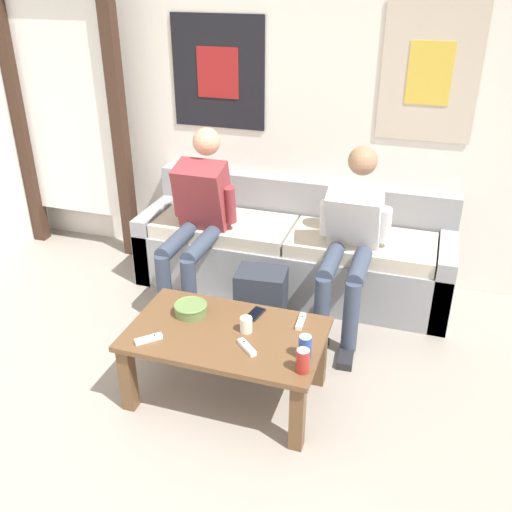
# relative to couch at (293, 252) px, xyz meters

# --- Properties ---
(ground_plane) EXTENTS (18.00, 18.00, 0.00)m
(ground_plane) POSITION_rel_couch_xyz_m (-0.00, -2.07, -0.28)
(ground_plane) COLOR gray
(wall_back) EXTENTS (10.00, 0.07, 2.55)m
(wall_back) POSITION_rel_couch_xyz_m (-0.00, 0.35, 1.00)
(wall_back) COLOR white
(wall_back) RESTS_ON ground_plane
(door_frame) EXTENTS (1.00, 0.10, 2.15)m
(door_frame) POSITION_rel_couch_xyz_m (-1.87, 0.13, 0.92)
(door_frame) COLOR #382319
(door_frame) RESTS_ON ground_plane
(couch) EXTENTS (2.26, 0.69, 0.75)m
(couch) POSITION_rel_couch_xyz_m (0.00, 0.00, 0.00)
(couch) COLOR gray
(couch) RESTS_ON ground_plane
(coffee_table) EXTENTS (1.04, 0.63, 0.43)m
(coffee_table) POSITION_rel_couch_xyz_m (-0.03, -1.31, 0.07)
(coffee_table) COLOR brown
(coffee_table) RESTS_ON ground_plane
(person_seated_adult) EXTENTS (0.47, 0.89, 1.19)m
(person_seated_adult) POSITION_rel_couch_xyz_m (-0.59, -0.36, 0.37)
(person_seated_adult) COLOR #384256
(person_seated_adult) RESTS_ON ground_plane
(person_seated_teen) EXTENTS (0.47, 0.94, 1.14)m
(person_seated_teen) POSITION_rel_couch_xyz_m (0.46, -0.33, 0.35)
(person_seated_teen) COLOR #384256
(person_seated_teen) RESTS_ON ground_plane
(backpack) EXTENTS (0.33, 0.29, 0.46)m
(backpack) POSITION_rel_couch_xyz_m (-0.03, -0.69, -0.06)
(backpack) COLOR #282D38
(backpack) RESTS_ON ground_plane
(ceramic_bowl) EXTENTS (0.19, 0.19, 0.06)m
(ceramic_bowl) POSITION_rel_couch_xyz_m (-0.28, -1.20, 0.19)
(ceramic_bowl) COLOR #607F47
(ceramic_bowl) RESTS_ON coffee_table
(pillar_candle) EXTENTS (0.07, 0.07, 0.10)m
(pillar_candle) POSITION_rel_couch_xyz_m (0.07, -1.27, 0.19)
(pillar_candle) COLOR silver
(pillar_candle) RESTS_ON coffee_table
(drink_can_blue) EXTENTS (0.07, 0.07, 0.12)m
(drink_can_blue) POSITION_rel_couch_xyz_m (0.42, -1.39, 0.21)
(drink_can_blue) COLOR #28479E
(drink_can_blue) RESTS_ON coffee_table
(drink_can_red) EXTENTS (0.07, 0.07, 0.12)m
(drink_can_red) POSITION_rel_couch_xyz_m (0.43, -1.50, 0.21)
(drink_can_red) COLOR maroon
(drink_can_red) RESTS_ON coffee_table
(game_controller_near_left) EXTENTS (0.13, 0.12, 0.03)m
(game_controller_near_left) POSITION_rel_couch_xyz_m (0.12, -1.42, 0.16)
(game_controller_near_left) COLOR white
(game_controller_near_left) RESTS_ON coffee_table
(game_controller_near_right) EXTENTS (0.04, 0.15, 0.03)m
(game_controller_near_right) POSITION_rel_couch_xyz_m (0.33, -1.11, 0.16)
(game_controller_near_right) COLOR white
(game_controller_near_right) RESTS_ON coffee_table
(game_controller_far_center) EXTENTS (0.13, 0.13, 0.03)m
(game_controller_far_center) POSITION_rel_couch_xyz_m (-0.39, -1.51, 0.16)
(game_controller_far_center) COLOR white
(game_controller_far_center) RESTS_ON coffee_table
(cell_phone) EXTENTS (0.09, 0.15, 0.01)m
(cell_phone) POSITION_rel_couch_xyz_m (0.06, -1.10, 0.16)
(cell_phone) COLOR black
(cell_phone) RESTS_ON coffee_table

